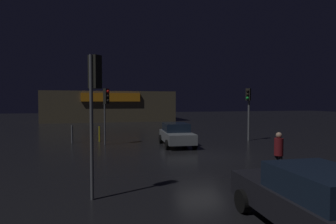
{
  "coord_description": "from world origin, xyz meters",
  "views": [
    {
      "loc": [
        -5.27,
        -13.87,
        2.94
      ],
      "look_at": [
        -0.37,
        5.54,
        2.17
      ],
      "focal_mm": 29.59,
      "sensor_mm": 36.0,
      "label": 1
    }
  ],
  "objects_px": {
    "traffic_signal_cross_right": "(95,88)",
    "traffic_signal_cross_left": "(248,104)",
    "store_building": "(110,106)",
    "car_far": "(314,201)",
    "car_near": "(177,134)",
    "pedestrian": "(279,151)",
    "traffic_signal_main": "(106,102)"
  },
  "relations": [
    {
      "from": "car_near",
      "to": "pedestrian",
      "type": "xyz_separation_m",
      "value": [
        1.73,
        -8.31,
        0.26
      ]
    },
    {
      "from": "store_building",
      "to": "traffic_signal_cross_right",
      "type": "bearing_deg",
      "value": -92.96
    },
    {
      "from": "traffic_signal_main",
      "to": "traffic_signal_cross_right",
      "type": "height_order",
      "value": "traffic_signal_cross_right"
    },
    {
      "from": "car_near",
      "to": "pedestrian",
      "type": "height_order",
      "value": "pedestrian"
    },
    {
      "from": "traffic_signal_cross_right",
      "to": "car_near",
      "type": "bearing_deg",
      "value": 60.37
    },
    {
      "from": "store_building",
      "to": "car_near",
      "type": "xyz_separation_m",
      "value": [
        3.28,
        -26.49,
        -1.44
      ]
    },
    {
      "from": "traffic_signal_cross_right",
      "to": "car_near",
      "type": "height_order",
      "value": "traffic_signal_cross_right"
    },
    {
      "from": "car_near",
      "to": "pedestrian",
      "type": "relative_size",
      "value": 2.29
    },
    {
      "from": "traffic_signal_cross_right",
      "to": "car_far",
      "type": "height_order",
      "value": "traffic_signal_cross_right"
    },
    {
      "from": "traffic_signal_cross_left",
      "to": "traffic_signal_cross_right",
      "type": "bearing_deg",
      "value": -137.77
    },
    {
      "from": "store_building",
      "to": "traffic_signal_cross_right",
      "type": "height_order",
      "value": "store_building"
    },
    {
      "from": "traffic_signal_cross_right",
      "to": "traffic_signal_cross_left",
      "type": "bearing_deg",
      "value": 42.23
    },
    {
      "from": "car_near",
      "to": "car_far",
      "type": "bearing_deg",
      "value": -92.14
    },
    {
      "from": "traffic_signal_cross_right",
      "to": "pedestrian",
      "type": "distance_m",
      "value": 7.27
    },
    {
      "from": "store_building",
      "to": "car_near",
      "type": "height_order",
      "value": "store_building"
    },
    {
      "from": "store_building",
      "to": "traffic_signal_main",
      "type": "bearing_deg",
      "value": -92.79
    },
    {
      "from": "traffic_signal_cross_left",
      "to": "car_near",
      "type": "distance_m",
      "value": 6.24
    },
    {
      "from": "traffic_signal_cross_left",
      "to": "traffic_signal_cross_right",
      "type": "relative_size",
      "value": 0.9
    },
    {
      "from": "traffic_signal_main",
      "to": "car_far",
      "type": "distance_m",
      "value": 14.76
    },
    {
      "from": "store_building",
      "to": "traffic_signal_cross_right",
      "type": "distance_m",
      "value": 35.55
    },
    {
      "from": "store_building",
      "to": "traffic_signal_cross_left",
      "type": "distance_m",
      "value": 27.12
    },
    {
      "from": "car_near",
      "to": "traffic_signal_cross_left",
      "type": "bearing_deg",
      "value": 9.23
    },
    {
      "from": "store_building",
      "to": "car_far",
      "type": "distance_m",
      "value": 39.19
    },
    {
      "from": "pedestrian",
      "to": "car_far",
      "type": "bearing_deg",
      "value": -117.32
    },
    {
      "from": "traffic_signal_main",
      "to": "traffic_signal_cross_left",
      "type": "bearing_deg",
      "value": -2.85
    },
    {
      "from": "store_building",
      "to": "traffic_signal_cross_left",
      "type": "xyz_separation_m",
      "value": [
        9.12,
        -25.54,
        0.53
      ]
    },
    {
      "from": "car_far",
      "to": "pedestrian",
      "type": "distance_m",
      "value": 4.81
    },
    {
      "from": "car_near",
      "to": "store_building",
      "type": "bearing_deg",
      "value": 97.06
    },
    {
      "from": "traffic_signal_main",
      "to": "pedestrian",
      "type": "height_order",
      "value": "traffic_signal_main"
    },
    {
      "from": "store_building",
      "to": "car_far",
      "type": "bearing_deg",
      "value": -85.88
    },
    {
      "from": "traffic_signal_cross_left",
      "to": "car_far",
      "type": "bearing_deg",
      "value": -115.02
    },
    {
      "from": "traffic_signal_main",
      "to": "traffic_signal_cross_left",
      "type": "distance_m",
      "value": 10.36
    }
  ]
}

